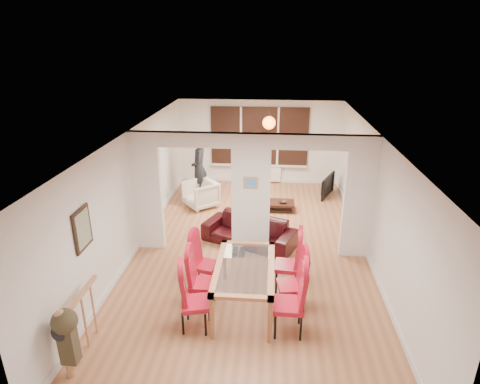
# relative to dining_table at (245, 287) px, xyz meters

# --- Properties ---
(floor) EXTENTS (5.00, 9.00, 0.01)m
(floor) POSITION_rel_dining_table_xyz_m (-0.02, 1.99, -0.41)
(floor) COLOR #A36842
(floor) RESTS_ON ground
(room_walls) EXTENTS (5.00, 9.00, 2.60)m
(room_walls) POSITION_rel_dining_table_xyz_m (-0.02, 1.99, 0.89)
(room_walls) COLOR silver
(room_walls) RESTS_ON floor
(divider_wall) EXTENTS (5.00, 0.18, 2.60)m
(divider_wall) POSITION_rel_dining_table_xyz_m (-0.02, 1.99, 0.89)
(divider_wall) COLOR white
(divider_wall) RESTS_ON floor
(bay_window_blinds) EXTENTS (3.00, 0.08, 1.80)m
(bay_window_blinds) POSITION_rel_dining_table_xyz_m (-0.02, 6.43, 1.09)
(bay_window_blinds) COLOR black
(bay_window_blinds) RESTS_ON room_walls
(radiator) EXTENTS (1.40, 0.08, 0.50)m
(radiator) POSITION_rel_dining_table_xyz_m (-0.02, 6.39, -0.11)
(radiator) COLOR white
(radiator) RESTS_ON floor
(pendant_light) EXTENTS (0.36, 0.36, 0.36)m
(pendant_light) POSITION_rel_dining_table_xyz_m (0.28, 5.29, 1.74)
(pendant_light) COLOR orange
(pendant_light) RESTS_ON room_walls
(stair_newel) EXTENTS (0.40, 1.20, 1.10)m
(stair_newel) POSITION_rel_dining_table_xyz_m (-2.27, -1.21, 0.14)
(stair_newel) COLOR #B47C53
(stair_newel) RESTS_ON floor
(wall_poster) EXTENTS (0.04, 0.52, 0.67)m
(wall_poster) POSITION_rel_dining_table_xyz_m (-2.49, -0.41, 1.19)
(wall_poster) COLOR gray
(wall_poster) RESTS_ON room_walls
(pillar_photo) EXTENTS (0.30, 0.03, 0.25)m
(pillar_photo) POSITION_rel_dining_table_xyz_m (-0.02, 1.90, 1.19)
(pillar_photo) COLOR #4C8CD8
(pillar_photo) RESTS_ON divider_wall
(dining_table) EXTENTS (0.98, 1.74, 0.82)m
(dining_table) POSITION_rel_dining_table_xyz_m (0.00, 0.00, 0.00)
(dining_table) COLOR #9E613A
(dining_table) RESTS_ON floor
(dining_chair_la) EXTENTS (0.53, 0.53, 1.09)m
(dining_chair_la) POSITION_rel_dining_table_xyz_m (-0.73, -0.59, 0.14)
(dining_chair_la) COLOR #A71124
(dining_chair_la) RESTS_ON floor
(dining_chair_lb) EXTENTS (0.43, 0.43, 1.06)m
(dining_chair_lb) POSITION_rel_dining_table_xyz_m (-0.72, -0.04, 0.12)
(dining_chair_lb) COLOR #A71124
(dining_chair_lb) RESTS_ON floor
(dining_chair_lc) EXTENTS (0.51, 0.51, 1.04)m
(dining_chair_lc) POSITION_rel_dining_table_xyz_m (-0.76, 0.56, 0.11)
(dining_chair_lc) COLOR #A71124
(dining_chair_lc) RESTS_ON floor
(dining_chair_ra) EXTENTS (0.47, 0.47, 1.17)m
(dining_chair_ra) POSITION_rel_dining_table_xyz_m (0.72, -0.55, 0.18)
(dining_chair_ra) COLOR #A71124
(dining_chair_ra) RESTS_ON floor
(dining_chair_rb) EXTENTS (0.50, 0.50, 1.08)m
(dining_chair_rb) POSITION_rel_dining_table_xyz_m (0.78, 0.02, 0.13)
(dining_chair_rb) COLOR #A71124
(dining_chair_rb) RESTS_ON floor
(dining_chair_rc) EXTENTS (0.49, 0.49, 1.11)m
(dining_chair_rc) POSITION_rel_dining_table_xyz_m (0.72, 0.63, 0.15)
(dining_chair_rc) COLOR #A71124
(dining_chair_rc) RESTS_ON floor
(sofa) EXTENTS (2.22, 1.56, 0.60)m
(sofa) POSITION_rel_dining_table_xyz_m (-0.07, 2.29, -0.11)
(sofa) COLOR black
(sofa) RESTS_ON floor
(armchair) EXTENTS (1.11, 1.11, 0.73)m
(armchair) POSITION_rel_dining_table_xyz_m (-1.52, 4.29, -0.04)
(armchair) COLOR beige
(armchair) RESTS_ON floor
(person) EXTENTS (0.75, 0.56, 1.85)m
(person) POSITION_rel_dining_table_xyz_m (-1.63, 4.83, 0.52)
(person) COLOR black
(person) RESTS_ON floor
(television) EXTENTS (1.04, 0.56, 0.62)m
(television) POSITION_rel_dining_table_xyz_m (1.95, 5.45, -0.10)
(television) COLOR black
(television) RESTS_ON floor
(coffee_table) EXTENTS (1.16, 0.84, 0.24)m
(coffee_table) POSITION_rel_dining_table_xyz_m (0.50, 4.22, -0.29)
(coffee_table) COLOR black
(coffee_table) RESTS_ON floor
(bottle) EXTENTS (0.07, 0.07, 0.29)m
(bottle) POSITION_rel_dining_table_xyz_m (0.30, 4.31, -0.02)
(bottle) COLOR #143F19
(bottle) RESTS_ON coffee_table
(bowl) EXTENTS (0.21, 0.21, 0.05)m
(bowl) POSITION_rel_dining_table_xyz_m (0.72, 4.16, -0.14)
(bowl) COLOR black
(bowl) RESTS_ON coffee_table
(shoes) EXTENTS (0.26, 0.28, 0.11)m
(shoes) POSITION_rel_dining_table_xyz_m (-0.26, 1.77, -0.35)
(shoes) COLOR black
(shoes) RESTS_ON floor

